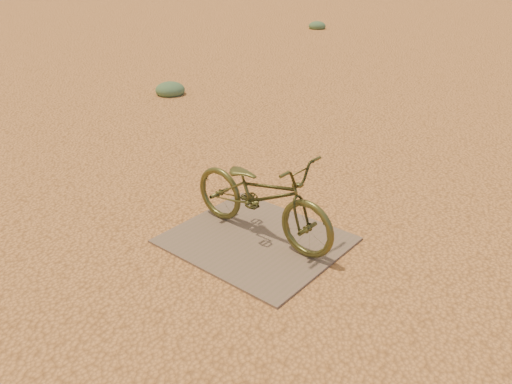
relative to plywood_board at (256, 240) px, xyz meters
The scene contains 5 objects.
ground 0.55m from the plywood_board, behind, with size 120.00×120.00×0.00m, color #DA8C4A.
plywood_board is the anchor object (origin of this frame).
bicycle 0.44m from the plywood_board, 97.76° to the left, with size 0.56×1.61×0.85m, color #474820.
kale_a 5.57m from the plywood_board, 146.73° to the left, with size 0.56×0.56×0.31m, color #53754D.
kale_c 14.31m from the plywood_board, 121.13° to the left, with size 0.60×0.60×0.33m, color #53754D.
Camera 1 is at (3.11, -3.02, 2.47)m, focal length 35.00 mm.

